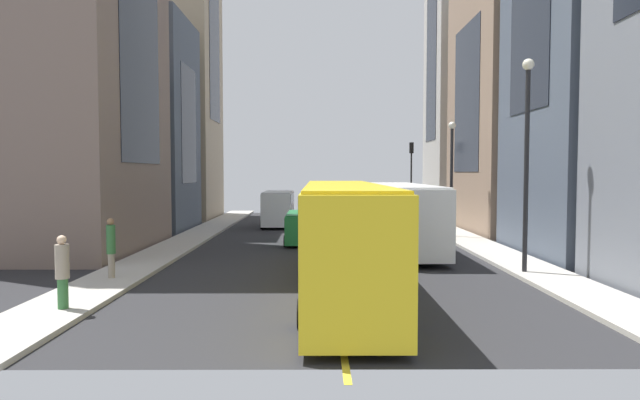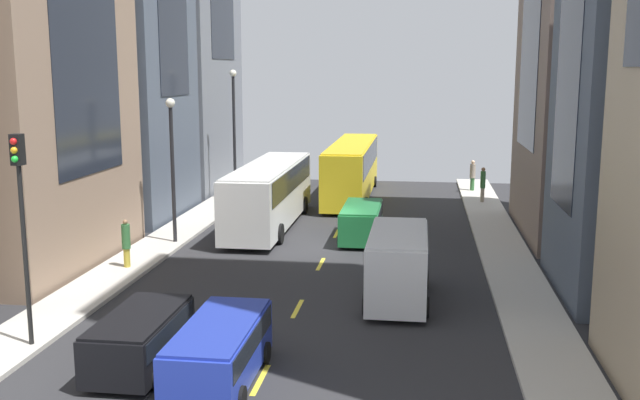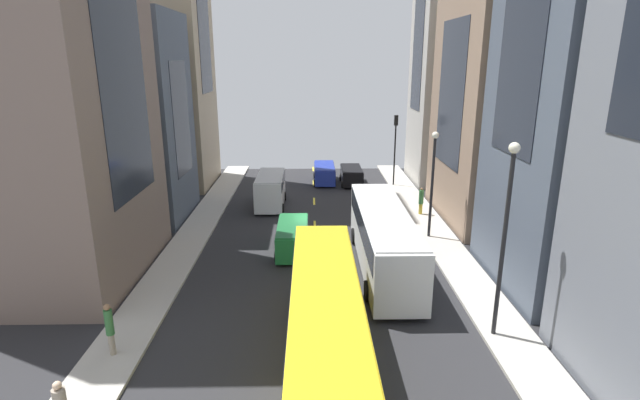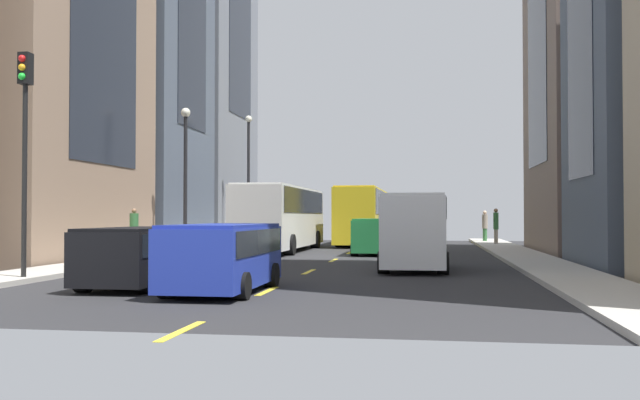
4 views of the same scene
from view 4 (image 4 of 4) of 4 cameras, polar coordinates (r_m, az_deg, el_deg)
name	(u,v)px [view 4 (image 4 of 4)]	position (r m, az deg, el deg)	size (l,w,h in m)	color
ground_plane	(342,256)	(32.03, 1.84, -4.65)	(42.39, 42.39, 0.00)	#28282B
sidewalk_west	(175,253)	(33.97, -11.81, -4.30)	(2.28, 44.00, 0.15)	#B2ADA3
sidewalk_east	(523,256)	(32.04, 16.33, -4.46)	(2.28, 44.00, 0.15)	#B2ADA3
lane_stripe_0	(181,331)	(11.58, -11.31, -10.51)	(0.16, 2.00, 0.01)	yellow
lane_stripe_1	(267,291)	(17.29, -4.36, -7.47)	(0.16, 2.00, 0.01)	yellow
lane_stripe_2	(309,272)	(23.14, -0.93, -5.91)	(0.16, 2.00, 0.01)	yellow
lane_stripe_3	(333,260)	(29.06, 1.11, -4.97)	(0.16, 2.00, 0.01)	yellow
lane_stripe_4	(350,253)	(35.00, 2.45, -4.35)	(0.16, 2.00, 0.01)	yellow
lane_stripe_5	(361,247)	(40.96, 3.40, -3.91)	(0.16, 2.00, 0.01)	yellow
lane_stripe_6	(370,243)	(46.93, 4.10, -3.58)	(0.16, 2.00, 0.01)	yellow
lane_stripe_7	(376,240)	(52.91, 4.65, -3.32)	(0.16, 2.00, 0.01)	yellow
building_west_1	(28,50)	(32.73, -22.85, 11.24)	(7.15, 10.77, 17.84)	#937760
building_east_2	(615,56)	(38.28, 23.07, 10.82)	(7.61, 10.68, 19.68)	#7A665B
city_bus_white	(282,213)	(36.70, -3.14, -1.08)	(2.80, 12.11, 3.35)	silver
streetcar_yellow	(364,212)	(45.90, 3.67, -0.98)	(2.70, 13.99, 3.59)	yellow
delivery_van_white	(414,226)	(24.09, 7.74, -2.13)	(2.25, 5.39, 2.58)	white
car_green_0	(375,233)	(33.57, 4.53, -2.75)	(2.00, 4.71, 1.73)	#1E7238
car_black_1	(139,252)	(18.70, -14.67, -4.16)	(2.03, 4.16, 1.56)	black
car_blue_2	(223,252)	(17.17, -7.94, -4.25)	(2.05, 4.76, 1.66)	#2338AD
pedestrian_crossing_near	(134,232)	(29.19, -15.02, -2.53)	(0.35, 0.35, 2.02)	gold
pedestrian_crossing_mid	(485,225)	(48.72, 13.38, -2.00)	(0.38, 0.38, 2.07)	#336B38
pedestrian_waiting_curb	(496,224)	(44.32, 14.25, -1.96)	(0.32, 0.32, 2.17)	gray
traffic_light_near_corner	(25,122)	(21.37, -23.08, 5.92)	(0.32, 0.44, 6.33)	black
streetlamp_near	(185,163)	(33.43, -10.98, 2.98)	(0.44, 0.44, 6.83)	black
streetlamp_far	(249,166)	(44.52, -5.89, 2.79)	(0.44, 0.44, 8.13)	black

